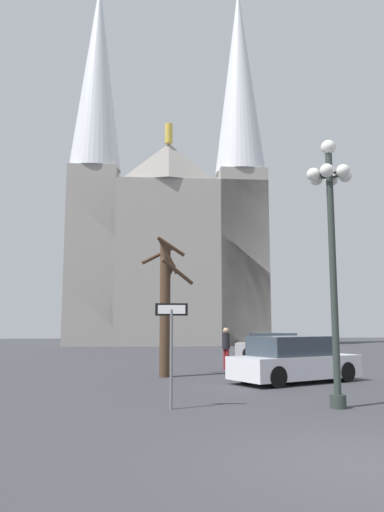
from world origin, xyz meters
TOP-DOWN VIEW (x-y plane):
  - ground_plane at (0.00, 0.00)m, footprint 120.00×120.00m
  - cathedral at (-0.14, 39.39)m, footprint 18.18×11.20m
  - one_way_arrow_sign at (-2.29, 4.67)m, footprint 0.73×0.11m
  - street_lamp at (1.42, 4.38)m, footprint 1.10×1.00m
  - bare_tree at (-2.02, 11.36)m, footprint 1.89×1.92m
  - parked_car_near_white at (2.01, 9.23)m, footprint 4.64×3.38m
  - parked_car_far_silver at (4.57, 19.99)m, footprint 4.80×3.00m
  - pedestrian_walking at (0.65, 13.89)m, footprint 0.32×0.32m

SIDE VIEW (x-z plane):
  - ground_plane at x=0.00m, z-range 0.00..0.00m
  - parked_car_far_silver at x=4.57m, z-range -0.04..1.34m
  - parked_car_near_white at x=2.01m, z-range -0.05..1.42m
  - pedestrian_walking at x=0.65m, z-range 0.18..1.89m
  - one_way_arrow_sign at x=-2.29m, z-range 0.37..2.69m
  - bare_tree at x=-2.02m, z-range 0.16..5.10m
  - street_lamp at x=1.42m, z-range 0.99..7.22m
  - cathedral at x=-0.14m, z-range -6.59..28.66m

